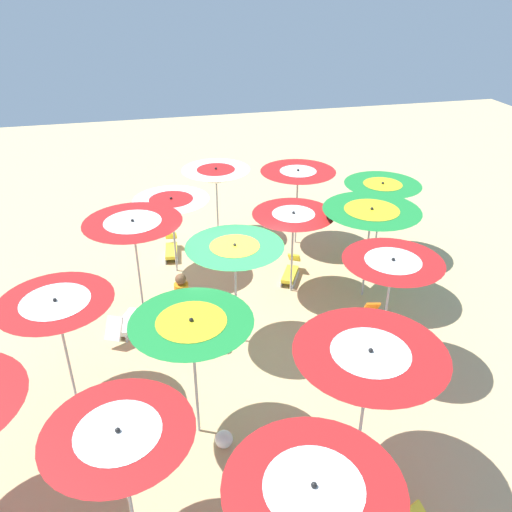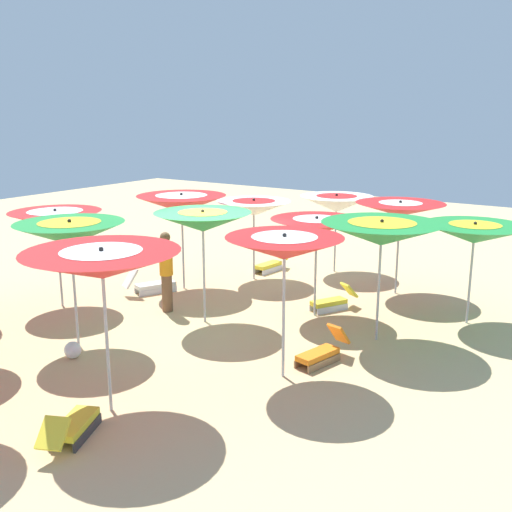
% 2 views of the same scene
% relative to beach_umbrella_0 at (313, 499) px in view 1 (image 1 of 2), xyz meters
% --- Properties ---
extents(ground, '(39.89, 39.89, 0.04)m').
position_rel_beach_umbrella_0_xyz_m(ground, '(-0.44, -5.61, -2.23)').
color(ground, '#D1B57F').
extents(beach_umbrella_0, '(2.02, 2.02, 2.48)m').
position_rel_beach_umbrella_0_xyz_m(beach_umbrella_0, '(0.00, 0.00, 0.00)').
color(beach_umbrella_0, '#B2B2B7').
rests_on(beach_umbrella_0, ground).
extents(beach_umbrella_1, '(2.26, 2.26, 2.53)m').
position_rel_beach_umbrella_0_xyz_m(beach_umbrella_1, '(-1.50, -1.90, 0.07)').
color(beach_umbrella_1, '#B2B2B7').
rests_on(beach_umbrella_1, ground).
extents(beach_umbrella_2, '(1.93, 1.93, 2.49)m').
position_rel_beach_umbrella_0_xyz_m(beach_umbrella_2, '(-3.05, -4.34, 0.04)').
color(beach_umbrella_2, '#B2B2B7').
rests_on(beach_umbrella_2, ground).
extents(beach_umbrella_3, '(2.29, 2.29, 2.42)m').
position_rel_beach_umbrella_0_xyz_m(beach_umbrella_3, '(-3.72, -6.79, -0.06)').
color(beach_umbrella_3, '#B2B2B7').
rests_on(beach_umbrella_3, ground).
extents(beach_umbrella_4, '(2.08, 2.08, 2.19)m').
position_rel_beach_umbrella_0_xyz_m(beach_umbrella_4, '(-4.95, -8.76, -0.27)').
color(beach_umbrella_4, '#B2B2B7').
rests_on(beach_umbrella_4, ground).
extents(beach_umbrella_5, '(1.96, 1.96, 2.29)m').
position_rel_beach_umbrella_0_xyz_m(beach_umbrella_5, '(2.08, -1.45, -0.16)').
color(beach_umbrella_5, '#B2B2B7').
rests_on(beach_umbrella_5, ground).
extents(beach_umbrella_6, '(2.00, 2.00, 2.48)m').
position_rel_beach_umbrella_0_xyz_m(beach_umbrella_6, '(0.91, -3.31, 0.01)').
color(beach_umbrella_6, '#B2B2B7').
rests_on(beach_umbrella_6, ground).
extents(beach_umbrella_7, '(2.01, 2.01, 2.44)m').
position_rel_beach_umbrella_0_xyz_m(beach_umbrella_7, '(-0.27, -5.72, -0.03)').
color(beach_umbrella_7, '#B2B2B7').
rests_on(beach_umbrella_7, ground).
extents(beach_umbrella_8, '(1.98, 1.98, 2.22)m').
position_rel_beach_umbrella_0_xyz_m(beach_umbrella_8, '(-2.02, -7.40, -0.19)').
color(beach_umbrella_8, '#B2B2B7').
rests_on(beach_umbrella_8, ground).
extents(beach_umbrella_9, '(2.13, 2.13, 2.32)m').
position_rel_beach_umbrella_0_xyz_m(beach_umbrella_9, '(-2.92, -9.94, -0.11)').
color(beach_umbrella_9, '#B2B2B7').
rests_on(beach_umbrella_9, ground).
extents(beach_umbrella_11, '(2.03, 2.03, 2.28)m').
position_rel_beach_umbrella_0_xyz_m(beach_umbrella_11, '(3.12, -4.71, -0.16)').
color(beach_umbrella_11, '#B2B2B7').
rests_on(beach_umbrella_11, ground).
extents(beach_umbrella_12, '(2.20, 2.20, 2.44)m').
position_rel_beach_umbrella_0_xyz_m(beach_umbrella_12, '(1.71, -7.35, -0.03)').
color(beach_umbrella_12, '#B2B2B7').
rests_on(beach_umbrella_12, ground).
extents(beach_umbrella_13, '(1.95, 1.95, 2.17)m').
position_rel_beach_umbrella_0_xyz_m(beach_umbrella_13, '(0.72, -9.08, -0.28)').
color(beach_umbrella_13, '#B2B2B7').
rests_on(beach_umbrella_13, ground).
extents(beach_umbrella_14, '(1.99, 1.99, 2.20)m').
position_rel_beach_umbrella_0_xyz_m(beach_umbrella_14, '(-0.74, -10.94, -0.28)').
color(beach_umbrella_14, '#B2B2B7').
rests_on(beach_umbrella_14, ground).
extents(lounger_1, '(0.59, 1.21, 0.63)m').
position_rel_beach_umbrella_0_xyz_m(lounger_1, '(-3.33, -5.20, -2.00)').
color(lounger_1, olive).
rests_on(lounger_1, ground).
extents(lounger_2, '(0.82, 1.16, 0.57)m').
position_rel_beach_umbrella_0_xyz_m(lounger_2, '(-2.17, -7.95, -2.01)').
color(lounger_2, silver).
rests_on(lounger_2, ground).
extents(lounger_3, '(0.46, 1.19, 0.55)m').
position_rel_beach_umbrella_0_xyz_m(lounger_3, '(0.78, -9.97, -2.01)').
color(lounger_3, silver).
rests_on(lounger_3, ground).
extents(lounger_4, '(0.83, 1.25, 0.54)m').
position_rel_beach_umbrella_0_xyz_m(lounger_4, '(-1.68, -1.02, -2.01)').
color(lounger_4, '#333338').
rests_on(lounger_4, ground).
extents(lounger_5, '(0.90, 1.31, 0.69)m').
position_rel_beach_umbrella_0_xyz_m(lounger_5, '(2.12, -6.60, -1.99)').
color(lounger_5, silver).
rests_on(lounger_5, ground).
extents(beachgoer_0, '(0.30, 0.30, 1.82)m').
position_rel_beach_umbrella_0_xyz_m(beachgoer_0, '(0.86, -5.80, -1.25)').
color(beachgoer_0, brown).
rests_on(beachgoer_0, ground).
extents(beach_ball, '(0.31, 0.31, 0.31)m').
position_rel_beach_umbrella_0_xyz_m(beach_ball, '(0.54, -2.87, -2.05)').
color(beach_ball, white).
rests_on(beach_ball, ground).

